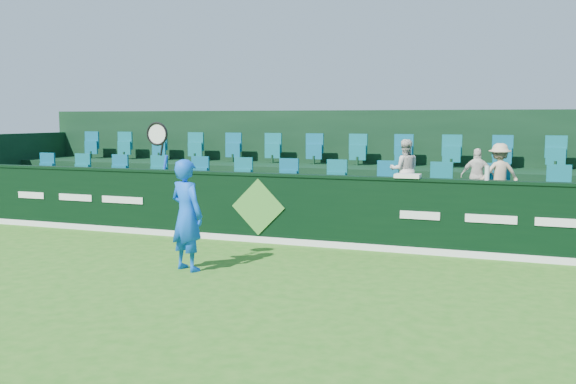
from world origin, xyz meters
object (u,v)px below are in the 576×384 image
at_px(drinks_bottle, 487,173).
at_px(spectator_left, 405,170).
at_px(spectator_right, 499,174).
at_px(spectator_middle, 477,176).
at_px(tennis_player, 186,214).
at_px(towel, 408,176).

bearing_deg(drinks_bottle, spectator_left, 145.15).
relative_size(spectator_right, drinks_bottle, 4.53).
bearing_deg(spectator_left, spectator_middle, 162.20).
relative_size(tennis_player, spectator_left, 1.99).
xyz_separation_m(spectator_middle, spectator_right, (0.39, 0.00, 0.05)).
bearing_deg(towel, spectator_left, 102.79).
height_order(spectator_left, spectator_right, spectator_left).
distance_m(spectator_left, drinks_bottle, 1.96).
height_order(spectator_middle, spectator_right, spectator_right).
height_order(tennis_player, drinks_bottle, tennis_player).
bearing_deg(drinks_bottle, tennis_player, -149.50).
xyz_separation_m(tennis_player, spectator_right, (4.55, 3.71, 0.47)).
height_order(towel, drinks_bottle, drinks_bottle).
xyz_separation_m(spectator_left, spectator_right, (1.77, 0.00, -0.03)).
bearing_deg(spectator_right, spectator_left, -20.62).
bearing_deg(towel, drinks_bottle, 0.00).
relative_size(spectator_left, spectator_middle, 1.15).
height_order(spectator_middle, towel, spectator_middle).
bearing_deg(spectator_right, spectator_middle, -20.62).
xyz_separation_m(spectator_right, drinks_bottle, (-0.16, -1.12, 0.10)).
relative_size(towel, drinks_bottle, 1.77).
height_order(spectator_left, spectator_middle, spectator_left).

